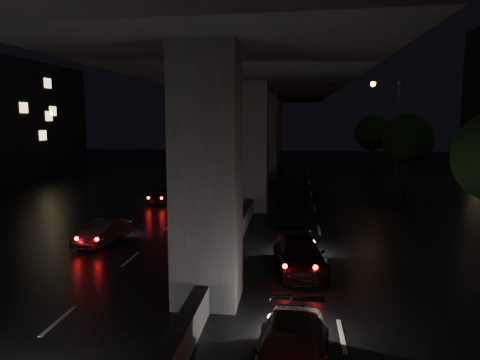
# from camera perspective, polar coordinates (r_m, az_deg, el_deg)

# --- Properties ---
(ground) EXTENTS (120.00, 120.00, 0.00)m
(ground) POSITION_cam_1_polar(r_m,az_deg,el_deg) (24.90, 0.34, -5.88)
(ground) COLOR black
(ground) RESTS_ON ground
(viaduct) EXTENTS (12.00, 80.00, 10.50)m
(viaduct) POSITION_cam_1_polar(r_m,az_deg,el_deg) (29.31, 1.46, 12.55)
(viaduct) COLOR #2F2F31
(viaduct) RESTS_ON ground
(median_barrier) EXTENTS (0.45, 70.00, 0.85)m
(median_barrier) POSITION_cam_1_polar(r_m,az_deg,el_deg) (29.68, 1.41, -2.85)
(median_barrier) COLOR #2F2F31
(median_barrier) RESTS_ON ground
(tree_c) EXTENTS (3.80, 3.80, 6.12)m
(tree_c) POSITION_cam_1_polar(r_m,az_deg,el_deg) (37.05, 19.73, 4.65)
(tree_c) COLOR black
(tree_c) RESTS_ON ground
(tree_d) EXTENTS (3.80, 3.80, 6.12)m
(tree_d) POSITION_cam_1_polar(r_m,az_deg,el_deg) (52.76, 15.84, 5.54)
(tree_d) COLOR black
(tree_d) RESTS_ON ground
(streetlight_far) EXTENTS (2.52, 0.44, 9.00)m
(streetlight_far) POSITION_cam_1_polar(r_m,az_deg,el_deg) (42.88, 17.98, 7.01)
(streetlight_far) COLOR #2D2D33
(streetlight_far) RESTS_ON ground
(car_2) EXTENTS (1.94, 4.22, 1.20)m
(car_2) POSITION_cam_1_polar(r_m,az_deg,el_deg) (11.18, 6.31, -20.15)
(car_2) COLOR #4C4442
(car_2) RESTS_ON ground
(car_3) EXTENTS (2.32, 4.48, 1.24)m
(car_3) POSITION_cam_1_polar(r_m,az_deg,el_deg) (18.17, 7.28, -9.02)
(car_3) COLOR black
(car_3) RESTS_ON ground
(car_4) EXTENTS (1.75, 3.47, 1.09)m
(car_4) POSITION_cam_1_polar(r_m,az_deg,el_deg) (22.67, -16.45, -6.13)
(car_4) COLOR black
(car_4) RESTS_ON ground
(car_5) EXTENTS (1.35, 3.31, 1.07)m
(car_5) POSITION_cam_1_polar(r_m,az_deg,el_deg) (27.18, -5.34, -3.62)
(car_5) COLOR black
(car_5) RESTS_ON ground
(car_6) EXTENTS (1.35, 3.16, 1.07)m
(car_6) POSITION_cam_1_polar(r_m,az_deg,el_deg) (32.40, -9.50, -1.88)
(car_6) COLOR black
(car_6) RESTS_ON ground
(car_7) EXTENTS (2.22, 4.43, 1.24)m
(car_7) POSITION_cam_1_polar(r_m,az_deg,el_deg) (36.77, -6.67, -0.58)
(car_7) COLOR black
(car_7) RESTS_ON ground
(car_8) EXTENTS (1.99, 3.57, 1.15)m
(car_8) POSITION_cam_1_polar(r_m,az_deg,el_deg) (36.31, -1.73, -0.70)
(car_8) COLOR black
(car_8) RESTS_ON ground
(car_9) EXTENTS (1.49, 4.09, 1.34)m
(car_9) POSITION_cam_1_polar(r_m,az_deg,el_deg) (46.64, -0.44, 1.25)
(car_9) COLOR #615754
(car_9) RESTS_ON ground
(car_10) EXTENTS (3.18, 4.99, 1.28)m
(car_10) POSITION_cam_1_polar(r_m,az_deg,el_deg) (52.67, 0.72, 1.95)
(car_10) COLOR black
(car_10) RESTS_ON ground
(car_11) EXTENTS (2.01, 4.12, 1.13)m
(car_11) POSITION_cam_1_polar(r_m,az_deg,el_deg) (53.79, -2.66, 1.97)
(car_11) COLOR black
(car_11) RESTS_ON ground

